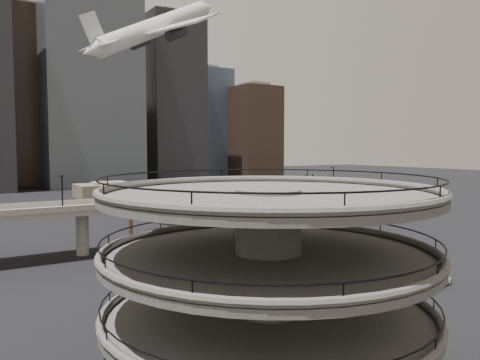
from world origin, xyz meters
TOP-DOWN VIEW (x-y plane):
  - ground at (0.00, 0.00)m, footprint 700.00×700.00m
  - parking_ramp at (-13.00, -4.00)m, footprint 22.20×22.20m
  - overpass at (0.00, 55.00)m, footprint 130.00×9.30m
  - palm_trees at (21.48, 47.47)m, footprint 54.40×18.40m
  - low_buildings at (6.89, 142.30)m, footprint 135.00×27.50m
  - skyline at (15.11, 217.08)m, footprint 269.00×86.00m
  - airborne_jet at (7.76, 66.43)m, footprint 35.55×33.64m
  - car_a at (7.65, 16.04)m, footprint 4.82×3.02m
  - car_b at (9.31, 16.81)m, footprint 4.38×1.80m
  - car_c at (25.82, 9.96)m, footprint 5.98×3.58m

SIDE VIEW (x-z plane):
  - ground at x=0.00m, z-range 0.00..0.00m
  - car_b at x=9.31m, z-range 0.00..1.41m
  - car_a at x=7.65m, z-range 0.00..1.53m
  - car_c at x=25.82m, z-range 0.00..1.62m
  - low_buildings at x=6.89m, z-range -0.54..6.26m
  - overpass at x=0.00m, z-range -0.01..14.69m
  - parking_ramp at x=-13.00m, z-range 1.16..18.51m
  - palm_trees at x=21.48m, z-range 4.30..18.30m
  - skyline at x=15.11m, z-range -15.87..102.15m
  - airborne_jet at x=7.76m, z-range 34.42..54.20m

